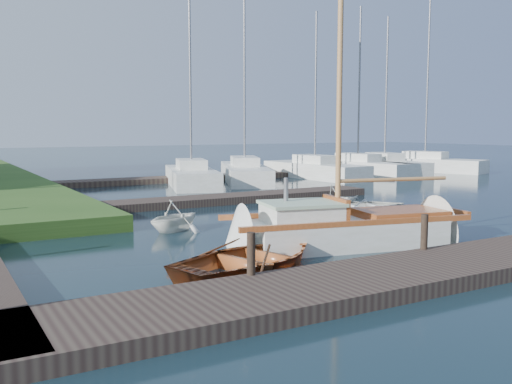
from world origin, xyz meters
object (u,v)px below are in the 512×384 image
marina_boat_2 (191,175)px  marina_boat_5 (358,166)px  sailboat (350,232)px  marina_boat_7 (425,163)px  marina_boat_4 (315,169)px  tender_d (335,196)px  mooring_post_2 (424,232)px  tender_c (360,204)px  marina_boat_3 (245,171)px  mooring_post_1 (251,254)px  tender_b (175,214)px  marina_boat_6 (384,165)px  dinghy (252,254)px

marina_boat_2 → marina_boat_5: 12.20m
sailboat → marina_boat_7: size_ratio=0.84×
marina_boat_4 → marina_boat_7: bearing=-90.4°
tender_d → marina_boat_7: bearing=-47.2°
mooring_post_2 → marina_boat_5: size_ratio=0.08×
marina_boat_7 → mooring_post_2: bearing=113.7°
tender_c → marina_boat_7: bearing=-32.5°
tender_c → marina_boat_5: 16.98m
marina_boat_2 → marina_boat_5: bearing=-67.9°
tender_c → marina_boat_2: bearing=26.0°
tender_d → marina_boat_3: (2.68, 11.74, 0.05)m
tender_d → marina_boat_2: marina_boat_2 is taller
marina_boat_7 → tender_c: bearing=107.8°
mooring_post_1 → tender_b: mooring_post_1 is taller
tender_b → tender_d: 6.86m
marina_boat_4 → marina_boat_5: size_ratio=0.93×
marina_boat_5 → marina_boat_6: bearing=-102.4°
mooring_post_1 → marina_boat_2: bearing=69.6°
mooring_post_2 → tender_c: 7.42m
marina_boat_4 → tender_d: bearing=143.6°
tender_c → marina_boat_5: size_ratio=0.32×
sailboat → marina_boat_6: bearing=57.5°
sailboat → marina_boat_2: bearing=93.1°
mooring_post_1 → mooring_post_2: same height
marina_boat_4 → marina_boat_5: 3.78m
tender_b → marina_boat_7: bearing=-87.8°
sailboat → marina_boat_2: (2.60, 16.13, 0.23)m
tender_d → marina_boat_2: (-1.02, 10.83, 0.05)m
marina_boat_5 → marina_boat_7: marina_boat_7 is taller
dinghy → mooring_post_1: bearing=133.9°
tender_c → marina_boat_3: (2.42, 12.87, 0.22)m
dinghy → marina_boat_6: bearing=-64.2°
dinghy → marina_boat_2: (6.16, 17.24, 0.18)m
dinghy → marina_boat_7: marina_boat_7 is taller
marina_boat_3 → marina_boat_4: bearing=-70.3°
dinghy → marina_boat_4: size_ratio=0.38×
tender_c → marina_boat_3: marina_boat_3 is taller
sailboat → tender_d: sailboat is taller
tender_c → marina_boat_7: (17.04, 13.12, 0.23)m
tender_d → marina_boat_5: (11.14, 11.90, 0.04)m
tender_b → marina_boat_5: 22.12m
tender_c → marina_boat_3: size_ratio=0.29×
tender_b → marina_boat_4: 18.90m
marina_boat_2 → tender_b: bearing=171.3°
tender_d → mooring_post_2: bearing=164.1°
dinghy → tender_c: dinghy is taller
mooring_post_2 → marina_boat_7: 28.47m
sailboat → dinghy: size_ratio=2.61×
sailboat → dinghy: (-3.56, -1.11, 0.05)m
sailboat → marina_boat_5: (14.75, 17.20, 0.22)m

